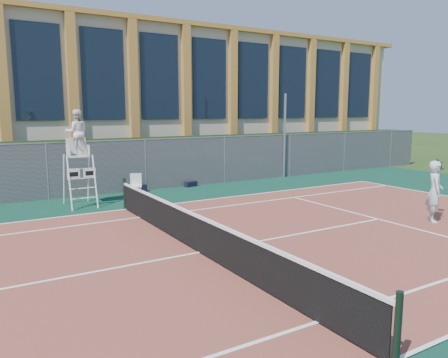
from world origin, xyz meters
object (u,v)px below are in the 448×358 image
steel_pole (285,136)px  plastic_chair (136,183)px  umpire_chair (77,135)px  tennis_player (435,191)px

steel_pole → plastic_chair: bearing=-171.5°
umpire_chair → plastic_chair: size_ratio=3.67×
umpire_chair → plastic_chair: umpire_chair is taller
plastic_chair → tennis_player: bearing=-52.3°
steel_pole → umpire_chair: steel_pole is taller
plastic_chair → tennis_player: 10.73m
tennis_player → plastic_chair: bearing=127.7°
umpire_chair → plastic_chair: 3.05m
umpire_chair → plastic_chair: (2.27, 0.39, -2.00)m
steel_pole → plastic_chair: 8.72m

